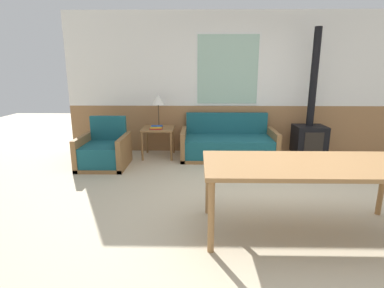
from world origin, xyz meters
The scene contains 9 objects.
ground_plane centered at (0.00, 0.00, 0.00)m, with size 16.00×16.00×0.00m, color beige.
wall_back centered at (-0.02, 2.63, 1.36)m, with size 7.20×0.09×2.70m.
couch centered at (-0.47, 2.14, 0.24)m, with size 1.74×0.87×0.80m.
armchair centered at (-2.64, 1.57, 0.25)m, with size 0.79×0.82×0.82m.
side_table centered at (-1.78, 2.17, 0.48)m, with size 0.59×0.59×0.56m.
table_lamp centered at (-1.78, 2.28, 1.05)m, with size 0.25×0.25×0.60m.
book_stack centered at (-1.80, 2.07, 0.59)m, with size 0.23×0.19×0.06m.
dining_table centered at (0.06, -0.53, 0.67)m, with size 2.08×0.89×0.73m.
wood_stove centered at (1.04, 2.13, 0.55)m, with size 0.56×0.49×2.34m.
Camera 1 is at (-1.05, -3.34, 1.61)m, focal length 28.00 mm.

